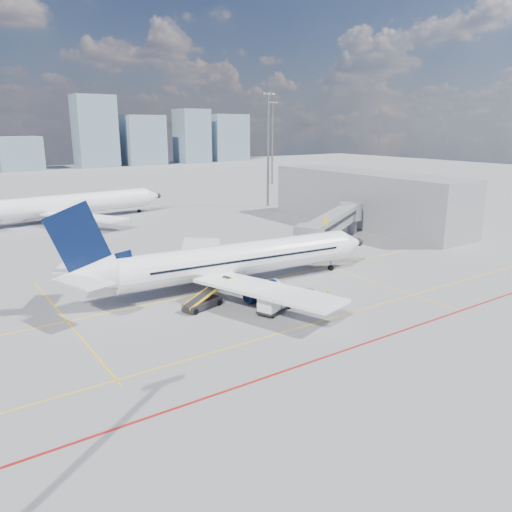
{
  "coord_description": "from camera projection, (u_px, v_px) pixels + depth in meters",
  "views": [
    {
      "loc": [
        -30.5,
        -39.68,
        18.49
      ],
      "look_at": [
        0.68,
        5.66,
        4.0
      ],
      "focal_mm": 35.0,
      "sensor_mm": 36.0,
      "label": 1
    }
  ],
  "objects": [
    {
      "name": "belt_loader",
      "position": [
        203.0,
        302.0,
        51.84
      ],
      "size": [
        6.45,
        3.07,
        2.59
      ],
      "rotation": [
        0.0,
        0.0,
        0.28
      ],
      "color": "black",
      "rests_on": "ground"
    },
    {
      "name": "floodlight_mast_far",
      "position": [
        272.0,
        141.0,
        156.91
      ],
      "size": [
        3.2,
        0.61,
        25.45
      ],
      "color": "slate",
      "rests_on": "ground"
    },
    {
      "name": "distant_skyline",
      "position": [
        4.0,
        141.0,
        202.97
      ],
      "size": [
        249.79,
        14.27,
        31.34
      ],
      "color": "slate",
      "rests_on": "ground"
    },
    {
      "name": "terminal_block",
      "position": [
        366.0,
        198.0,
        94.38
      ],
      "size": [
        10.0,
        42.0,
        10.0
      ],
      "color": "gray",
      "rests_on": "ground"
    },
    {
      "name": "apron_markings",
      "position": [
        300.0,
        317.0,
        49.61
      ],
      "size": [
        90.0,
        35.12,
        0.01
      ],
      "color": "yellow",
      "rests_on": "ground"
    },
    {
      "name": "second_aircraft",
      "position": [
        65.0,
        205.0,
        98.04
      ],
      "size": [
        41.51,
        36.13,
        12.12
      ],
      "rotation": [
        0.0,
        0.0,
        0.08
      ],
      "color": "white",
      "rests_on": "ground"
    },
    {
      "name": "jet_bridge",
      "position": [
        335.0,
        222.0,
        78.45
      ],
      "size": [
        23.55,
        15.78,
        6.3
      ],
      "color": "gray",
      "rests_on": "ground"
    },
    {
      "name": "floodlight_mast_ne",
      "position": [
        268.0,
        147.0,
        114.22
      ],
      "size": [
        3.2,
        0.61,
        25.45
      ],
      "color": "slate",
      "rests_on": "ground"
    },
    {
      "name": "baggage_tug",
      "position": [
        310.0,
        295.0,
        53.99
      ],
      "size": [
        2.24,
        1.84,
        1.36
      ],
      "rotation": [
        0.0,
        0.0,
        0.4
      ],
      "color": "white",
      "rests_on": "ground"
    },
    {
      "name": "ground",
      "position": [
        281.0,
        304.0,
        53.04
      ],
      "size": [
        420.0,
        420.0,
        0.0
      ],
      "primitive_type": "plane",
      "color": "gray",
      "rests_on": "ground"
    },
    {
      "name": "ramp_worker",
      "position": [
        328.0,
        298.0,
        52.24
      ],
      "size": [
        0.57,
        0.76,
        1.89
      ],
      "primitive_type": "imported",
      "rotation": [
        0.0,
        0.0,
        1.38
      ],
      "color": "yellow",
      "rests_on": "ground"
    },
    {
      "name": "cargo_dolly",
      "position": [
        275.0,
        300.0,
        50.59
      ],
      "size": [
        4.51,
        3.17,
        2.26
      ],
      "rotation": [
        0.0,
        0.0,
        0.36
      ],
      "color": "black",
      "rests_on": "ground"
    },
    {
      "name": "main_aircraft",
      "position": [
        228.0,
        261.0,
        57.66
      ],
      "size": [
        39.32,
        34.21,
        11.5
      ],
      "rotation": [
        0.0,
        0.0,
        -0.1
      ],
      "color": "white",
      "rests_on": "ground"
    }
  ]
}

